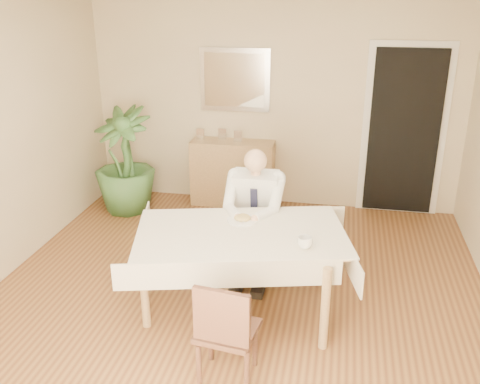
% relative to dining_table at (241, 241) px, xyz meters
% --- Properties ---
extents(room, '(5.00, 5.02, 2.60)m').
position_rel_dining_table_xyz_m(room, '(-0.08, 0.03, 0.63)').
color(room, brown).
rests_on(room, ground).
extents(window, '(1.34, 0.04, 1.44)m').
position_rel_dining_table_xyz_m(window, '(-0.08, -2.44, 0.78)').
color(window, white).
rests_on(window, room).
extents(doorway, '(0.96, 0.07, 2.10)m').
position_rel_dining_table_xyz_m(doorway, '(1.47, 2.49, 0.33)').
color(doorway, white).
rests_on(doorway, ground).
extents(mirror, '(0.86, 0.04, 0.76)m').
position_rel_dining_table_xyz_m(mirror, '(-0.56, 2.50, 0.88)').
color(mirror, silver).
rests_on(mirror, room).
extents(dining_table, '(1.96, 1.42, 0.75)m').
position_rel_dining_table_xyz_m(dining_table, '(0.00, 0.00, 0.00)').
color(dining_table, tan).
rests_on(dining_table, ground).
extents(chair_far, '(0.47, 0.47, 0.90)m').
position_rel_dining_table_xyz_m(chair_far, '(0.00, 0.88, -0.16)').
color(chair_far, '#3C2319').
rests_on(chair_far, ground).
extents(chair_near, '(0.44, 0.44, 0.82)m').
position_rel_dining_table_xyz_m(chair_near, '(0.07, -0.92, -0.21)').
color(chair_near, '#3C2319').
rests_on(chair_near, ground).
extents(seated_man, '(0.48, 0.72, 1.24)m').
position_rel_dining_table_xyz_m(seated_man, '(0.00, 0.59, 0.02)').
color(seated_man, white).
rests_on(seated_man, ground).
extents(plate, '(0.26, 0.26, 0.02)m').
position_rel_dining_table_xyz_m(plate, '(-0.03, 0.21, 0.09)').
color(plate, white).
rests_on(plate, dining_table).
extents(food, '(0.14, 0.14, 0.06)m').
position_rel_dining_table_xyz_m(food, '(-0.03, 0.21, 0.11)').
color(food, olive).
rests_on(food, dining_table).
extents(knife, '(0.01, 0.13, 0.01)m').
position_rel_dining_table_xyz_m(knife, '(0.01, 0.15, 0.11)').
color(knife, silver).
rests_on(knife, dining_table).
extents(fork, '(0.01, 0.13, 0.01)m').
position_rel_dining_table_xyz_m(fork, '(-0.07, 0.15, 0.11)').
color(fork, silver).
rests_on(fork, dining_table).
extents(coffee_mug, '(0.15, 0.15, 0.09)m').
position_rel_dining_table_xyz_m(coffee_mug, '(0.53, -0.18, 0.13)').
color(coffee_mug, white).
rests_on(coffee_mug, dining_table).
extents(sideboard, '(1.03, 0.36, 0.82)m').
position_rel_dining_table_xyz_m(sideboard, '(-0.56, 2.35, -0.26)').
color(sideboard, tan).
rests_on(sideboard, ground).
extents(photo_frame_left, '(0.10, 0.02, 0.14)m').
position_rel_dining_table_xyz_m(photo_frame_left, '(-0.97, 2.37, 0.22)').
color(photo_frame_left, silver).
rests_on(photo_frame_left, sideboard).
extents(photo_frame_center, '(0.10, 0.02, 0.14)m').
position_rel_dining_table_xyz_m(photo_frame_center, '(-0.71, 2.42, 0.22)').
color(photo_frame_center, silver).
rests_on(photo_frame_center, sideboard).
extents(photo_frame_right, '(0.10, 0.02, 0.14)m').
position_rel_dining_table_xyz_m(photo_frame_right, '(-0.50, 2.35, 0.22)').
color(photo_frame_right, silver).
rests_on(photo_frame_right, sideboard).
extents(potted_palm, '(0.91, 0.91, 1.29)m').
position_rel_dining_table_xyz_m(potted_palm, '(-1.80, 1.89, -0.02)').
color(potted_palm, '#345C2A').
rests_on(potted_palm, ground).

